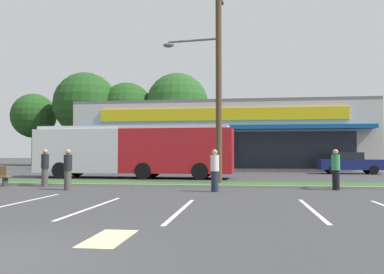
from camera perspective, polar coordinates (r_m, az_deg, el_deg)
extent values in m
cube|color=#2D5B23|center=(19.80, -3.66, -6.65)|extent=(56.00, 2.20, 0.12)
cube|color=gray|center=(18.61, -4.40, -6.93)|extent=(56.00, 0.24, 0.12)
cube|color=silver|center=(13.99, -22.98, -8.51)|extent=(0.12, 4.80, 0.01)
cube|color=silver|center=(12.00, -13.96, -9.68)|extent=(0.12, 4.80, 0.01)
cube|color=silver|center=(11.07, -1.62, -10.38)|extent=(0.12, 4.80, 0.01)
cube|color=silver|center=(11.66, 16.70, -9.87)|extent=(0.12, 4.80, 0.01)
cube|color=beige|center=(7.69, -11.77, -13.91)|extent=(0.70, 1.60, 0.01)
cube|color=#BCB7AD|center=(40.96, 4.52, -0.22)|extent=(27.52, 10.81, 6.12)
cube|color=black|center=(35.50, 4.06, -1.87)|extent=(23.12, 0.08, 3.18)
cube|color=#0F4C8C|center=(34.91, 3.98, 1.35)|extent=(25.87, 1.40, 0.35)
cube|color=gold|center=(35.63, 4.04, 3.25)|extent=(22.02, 0.16, 1.10)
cube|color=slate|center=(41.20, 4.51, 4.24)|extent=(27.52, 10.81, 0.30)
cylinder|color=#473323|center=(57.08, -21.68, -1.55)|extent=(0.44, 0.44, 4.34)
sphere|color=#1E4719|center=(57.30, -21.62, 2.83)|extent=(5.89, 5.89, 5.89)
cylinder|color=#473323|center=(52.74, -14.98, -1.34)|extent=(0.44, 0.44, 4.78)
sphere|color=#1E4719|center=(53.11, -14.91, 4.53)|extent=(8.11, 8.11, 8.11)
cylinder|color=#473323|center=(51.92, -9.28, -1.41)|extent=(0.44, 0.44, 4.72)
sphere|color=#1E4719|center=(52.23, -9.24, 3.97)|extent=(6.77, 6.77, 6.77)
cylinder|color=#473323|center=(50.65, -2.13, -1.34)|extent=(0.44, 0.44, 4.86)
sphere|color=#23511E|center=(51.03, -2.12, 4.71)|extent=(7.88, 7.88, 7.88)
cylinder|color=#4C3826|center=(19.96, 3.83, 7.68)|extent=(0.30, 0.30, 10.05)
cylinder|color=#59595B|center=(20.72, 0.17, 13.57)|extent=(2.60, 0.39, 0.10)
ellipsoid|color=#59595B|center=(21.02, -3.37, 12.92)|extent=(0.56, 0.32, 0.24)
cube|color=#AD191E|center=(24.75, -2.06, -1.99)|extent=(6.88, 2.71, 2.70)
cube|color=silver|center=(26.65, -15.27, -1.94)|extent=(5.64, 2.68, 2.70)
cube|color=silver|center=(25.49, -8.23, 1.28)|extent=(11.96, 2.58, 0.20)
cube|color=black|center=(26.69, -7.41, -0.96)|extent=(11.41, 0.34, 1.19)
cube|color=black|center=(27.93, -20.55, -1.22)|extent=(0.11, 2.17, 1.51)
cylinder|color=black|center=(26.01, -18.24, -4.54)|extent=(1.01, 0.32, 1.00)
cylinder|color=black|center=(28.12, -16.05, -4.39)|extent=(1.01, 0.32, 1.00)
cylinder|color=black|center=(24.07, -6.97, -4.83)|extent=(1.01, 0.32, 1.00)
cylinder|color=black|center=(26.33, -5.56, -4.62)|extent=(1.01, 0.32, 1.00)
cylinder|color=black|center=(23.36, 1.13, -4.92)|extent=(1.01, 0.32, 1.00)
cylinder|color=black|center=(25.69, 1.85, -4.68)|extent=(1.01, 0.32, 1.00)
cube|color=#333338|center=(20.87, -25.06, -5.76)|extent=(0.08, 0.36, 0.45)
cube|color=navy|center=(32.63, 21.64, -3.66)|extent=(4.61, 1.72, 0.77)
cube|color=black|center=(32.56, 21.23, -2.52)|extent=(2.07, 1.52, 0.54)
cylinder|color=black|center=(33.80, 23.67, -4.23)|extent=(0.64, 0.22, 0.64)
cylinder|color=black|center=(32.23, 24.48, -4.32)|extent=(0.64, 0.22, 0.64)
cylinder|color=black|center=(33.13, 18.90, -4.34)|extent=(0.64, 0.22, 0.64)
cylinder|color=black|center=(31.52, 19.49, -4.44)|extent=(0.64, 0.22, 0.64)
cube|color=#515459|center=(32.59, -9.27, -3.85)|extent=(4.59, 1.72, 0.71)
cube|color=black|center=(32.64, -9.65, -2.78)|extent=(2.07, 1.51, 0.50)
cylinder|color=black|center=(33.01, -6.49, -4.46)|extent=(0.64, 0.22, 0.64)
cylinder|color=black|center=(31.42, -7.22, -4.57)|extent=(0.64, 0.22, 0.64)
cylinder|color=black|center=(33.81, -11.19, -4.38)|extent=(0.64, 0.22, 0.64)
cylinder|color=black|center=(32.27, -12.13, -4.47)|extent=(0.64, 0.22, 0.64)
cylinder|color=#47423D|center=(20.02, -20.22, -5.43)|extent=(0.30, 0.30, 0.85)
cylinder|color=black|center=(19.99, -20.19, -3.26)|extent=(0.35, 0.35, 0.67)
sphere|color=tan|center=(19.98, -20.17, -1.96)|extent=(0.23, 0.23, 0.23)
cylinder|color=#1E2338|center=(16.26, 3.26, -6.35)|extent=(0.29, 0.29, 0.83)
cylinder|color=silver|center=(16.22, 3.26, -3.73)|extent=(0.35, 0.35, 0.66)
sphere|color=tan|center=(16.22, 3.26, -2.17)|extent=(0.23, 0.23, 0.23)
cylinder|color=black|center=(18.07, 19.81, -5.80)|extent=(0.30, 0.30, 0.84)
cylinder|color=#338C4C|center=(18.04, 19.78, -3.43)|extent=(0.35, 0.35, 0.66)
sphere|color=tan|center=(18.04, 19.76, -2.01)|extent=(0.23, 0.23, 0.23)
cylinder|color=#47423D|center=(17.82, -17.28, -5.88)|extent=(0.30, 0.30, 0.84)
cylinder|color=black|center=(17.79, -17.25, -3.47)|extent=(0.35, 0.35, 0.66)
sphere|color=tan|center=(17.79, -17.24, -2.03)|extent=(0.23, 0.23, 0.23)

